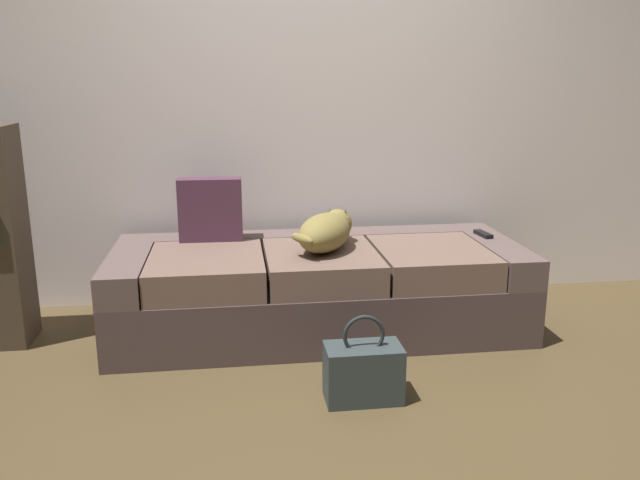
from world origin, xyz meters
The scene contains 7 objects.
ground_plane centered at (0.00, 0.00, 0.00)m, with size 10.00×10.00×0.00m, color #4C3C23.
back_wall centered at (0.00, 1.63, 1.40)m, with size 6.40×0.10×2.80m, color silver.
couch centered at (0.00, 1.04, 0.23)m, with size 2.15×0.86×0.45m.
dog_tan centered at (0.03, 0.98, 0.55)m, with size 0.41×0.53×0.19m.
tv_remote centered at (0.95, 1.15, 0.47)m, with size 0.04×0.15×0.02m, color black.
throw_pillow centered at (-0.56, 1.27, 0.62)m, with size 0.34×0.12×0.34m, color #4A2A3C.
handbag centered at (0.08, 0.22, 0.13)m, with size 0.32×0.18×0.38m.
Camera 1 is at (-0.44, -2.21, 1.33)m, focal length 36.26 mm.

